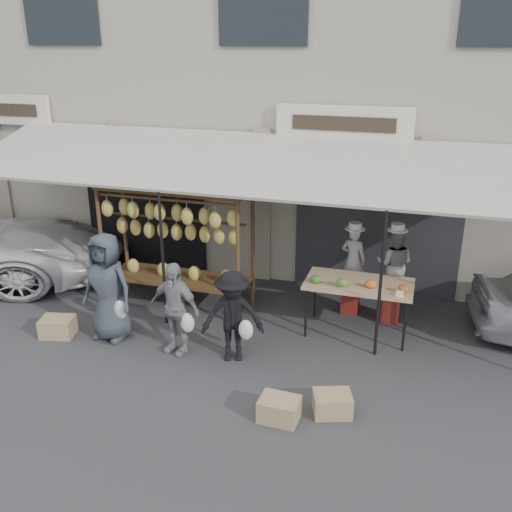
{
  "coord_description": "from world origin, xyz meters",
  "views": [
    {
      "loc": [
        3.0,
        -6.67,
        4.56
      ],
      "look_at": [
        0.52,
        1.4,
        1.3
      ],
      "focal_mm": 40.0,
      "sensor_mm": 36.0,
      "label": 1
    }
  ],
  "objects": [
    {
      "name": "shophouse",
      "position": [
        -0.0,
        6.5,
        3.65
      ],
      "size": [
        24.0,
        6.15,
        7.3
      ],
      "color": "#9F9988",
      "rests_on": "ground_plane"
    },
    {
      "name": "stool_right",
      "position": [
        2.62,
        2.36,
        0.21
      ],
      "size": [
        0.33,
        0.33,
        0.41
      ],
      "primitive_type": "cube",
      "rotation": [
        0.0,
        0.0,
        -0.15
      ],
      "color": "maroon",
      "rests_on": "ground_plane"
    },
    {
      "name": "customer_mid",
      "position": [
        -0.44,
        0.35,
        0.74
      ],
      "size": [
        0.92,
        0.53,
        1.47
      ],
      "primitive_type": "imported",
      "rotation": [
        0.0,
        0.0,
        -0.2
      ],
      "color": "gray",
      "rests_on": "ground_plane"
    },
    {
      "name": "banana_rack",
      "position": [
        -1.05,
        1.77,
        1.57
      ],
      "size": [
        2.6,
        0.9,
        2.24
      ],
      "color": "#352314",
      "rests_on": "ground_plane"
    },
    {
      "name": "crate_near_b",
      "position": [
        2.13,
        -0.5,
        0.15
      ],
      "size": [
        0.58,
        0.5,
        0.29
      ],
      "primitive_type": "cube",
      "rotation": [
        0.0,
        0.0,
        0.33
      ],
      "color": "tan",
      "rests_on": "ground_plane"
    },
    {
      "name": "vendor_right",
      "position": [
        2.62,
        2.36,
        1.04
      ],
      "size": [
        0.63,
        0.5,
        1.25
      ],
      "primitive_type": "imported",
      "rotation": [
        0.0,
        0.0,
        3.1
      ],
      "color": "gray",
      "rests_on": "stool_right"
    },
    {
      "name": "crate_near_a",
      "position": [
        1.51,
        -0.82,
        0.15
      ],
      "size": [
        0.51,
        0.4,
        0.3
      ],
      "primitive_type": "cube",
      "rotation": [
        0.0,
        0.0,
        -0.04
      ],
      "color": "tan",
      "rests_on": "ground_plane"
    },
    {
      "name": "produce_table",
      "position": [
        2.13,
        1.72,
        0.86
      ],
      "size": [
        1.7,
        0.9,
        1.04
      ],
      "color": "tan",
      "rests_on": "ground_plane"
    },
    {
      "name": "stool_left",
      "position": [
        1.92,
        2.49,
        0.21
      ],
      "size": [
        0.36,
        0.36,
        0.41
      ],
      "primitive_type": "cube",
      "rotation": [
        0.0,
        0.0,
        -0.26
      ],
      "color": "maroon",
      "rests_on": "ground_plane"
    },
    {
      "name": "vendor_left",
      "position": [
        1.92,
        2.49,
        0.99
      ],
      "size": [
        0.47,
        0.35,
        1.17
      ],
      "primitive_type": "imported",
      "rotation": [
        0.0,
        0.0,
        2.97
      ],
      "color": "#999999",
      "rests_on": "stool_left"
    },
    {
      "name": "ground_plane",
      "position": [
        0.0,
        0.0,
        0.0
      ],
      "size": [
        90.0,
        90.0,
        0.0
      ],
      "primitive_type": "plane",
      "color": "#2D2D30"
    },
    {
      "name": "customer_left",
      "position": [
        -1.63,
        0.45,
        0.88
      ],
      "size": [
        0.91,
        0.64,
        1.77
      ],
      "primitive_type": "imported",
      "rotation": [
        0.0,
        0.0,
        -0.09
      ],
      "color": "#353B44",
      "rests_on": "ground_plane"
    },
    {
      "name": "customer_right",
      "position": [
        0.47,
        0.39,
        0.71
      ],
      "size": [
        1.04,
        0.78,
        1.43
      ],
      "primitive_type": "imported",
      "rotation": [
        0.0,
        0.0,
        0.31
      ],
      "color": "black",
      "rests_on": "ground_plane"
    },
    {
      "name": "awning",
      "position": [
        0.01,
        2.28,
        2.57
      ],
      "size": [
        10.0,
        2.35,
        2.92
      ],
      "color": "#B9B5A6",
      "rests_on": "ground_plane"
    },
    {
      "name": "crate_far",
      "position": [
        -2.5,
        0.23,
        0.15
      ],
      "size": [
        0.59,
        0.5,
        0.31
      ],
      "primitive_type": "cube",
      "rotation": [
        0.0,
        0.0,
        0.23
      ],
      "color": "tan",
      "rests_on": "ground_plane"
    }
  ]
}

